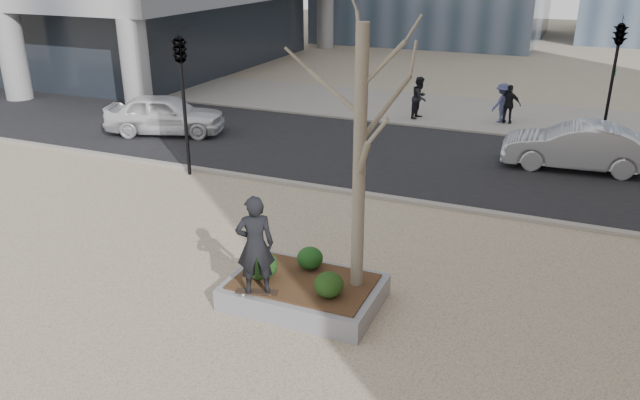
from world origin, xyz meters
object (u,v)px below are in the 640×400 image
at_px(skateboard, 257,293).
at_px(police_car, 165,114).
at_px(skateboarder, 255,245).
at_px(planter, 304,292).

distance_m(skateboard, police_car, 13.64).
bearing_deg(skateboarder, planter, -160.79).
distance_m(planter, skateboarder, 1.63).
xyz_separation_m(planter, skateboard, (-0.64, -0.78, 0.26)).
distance_m(planter, skateboard, 1.04).
xyz_separation_m(planter, skateboarder, (-0.64, -0.78, 1.28)).
xyz_separation_m(skateboard, police_car, (-9.31, 9.96, 0.29)).
xyz_separation_m(skateboard, skateboarder, (0.00, 0.00, 1.02)).
height_order(skateboard, police_car, police_car).
height_order(skateboard, skateboarder, skateboarder).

